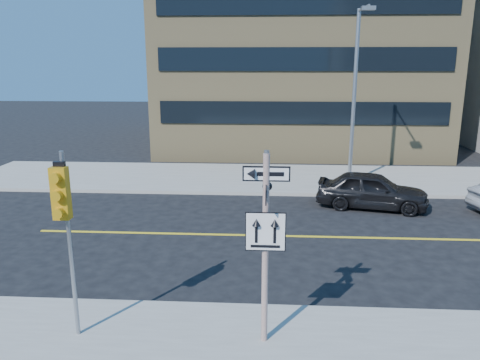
# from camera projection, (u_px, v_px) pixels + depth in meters

# --- Properties ---
(ground) EXTENTS (120.00, 120.00, 0.00)m
(ground) POSITION_uv_depth(u_px,v_px,m) (265.00, 290.00, 12.31)
(ground) COLOR black
(ground) RESTS_ON ground
(sign_pole) EXTENTS (0.92, 0.92, 4.06)m
(sign_pole) POSITION_uv_depth(u_px,v_px,m) (265.00, 238.00, 9.28)
(sign_pole) COLOR silver
(sign_pole) RESTS_ON near_sidewalk
(traffic_signal) EXTENTS (0.32, 0.45, 4.00)m
(traffic_signal) POSITION_uv_depth(u_px,v_px,m) (63.00, 208.00, 9.22)
(traffic_signal) COLOR gray
(traffic_signal) RESTS_ON near_sidewalk
(parked_car_a) EXTENTS (2.68, 4.70, 1.51)m
(parked_car_a) POSITION_uv_depth(u_px,v_px,m) (372.00, 190.00, 19.11)
(parked_car_a) COLOR black
(parked_car_a) RESTS_ON ground
(streetlight_a) EXTENTS (0.55, 2.25, 8.00)m
(streetlight_a) POSITION_uv_depth(u_px,v_px,m) (356.00, 87.00, 21.32)
(streetlight_a) COLOR gray
(streetlight_a) RESTS_ON far_sidewalk
(building_brick) EXTENTS (18.00, 18.00, 18.00)m
(building_brick) POSITION_uv_depth(u_px,v_px,m) (296.00, 18.00, 34.19)
(building_brick) COLOR tan
(building_brick) RESTS_ON ground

